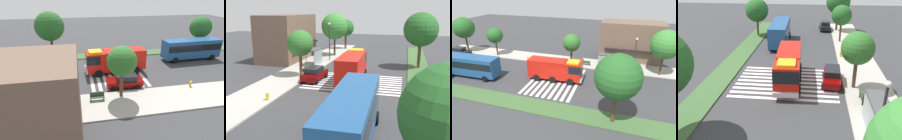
# 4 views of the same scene
# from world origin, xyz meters

# --- Properties ---
(ground_plane) EXTENTS (120.00, 120.00, 0.00)m
(ground_plane) POSITION_xyz_m (0.00, 0.00, 0.00)
(ground_plane) COLOR #38383A
(sidewalk) EXTENTS (60.00, 4.95, 0.14)m
(sidewalk) POSITION_xyz_m (0.00, 8.57, 0.07)
(sidewalk) COLOR #ADA89E
(sidewalk) RESTS_ON ground_plane
(median_strip) EXTENTS (60.00, 3.00, 0.14)m
(median_strip) POSITION_xyz_m (0.00, -7.60, 0.07)
(median_strip) COLOR #3D6033
(median_strip) RESTS_ON ground_plane
(crosswalk) EXTENTS (7.65, 10.97, 0.01)m
(crosswalk) POSITION_xyz_m (-0.34, 0.00, 0.01)
(crosswalk) COLOR silver
(crosswalk) RESTS_ON ground_plane
(fire_truck) EXTENTS (8.90, 3.04, 3.56)m
(fire_truck) POSITION_xyz_m (-0.22, 0.24, 1.98)
(fire_truck) COLOR red
(fire_truck) RESTS_ON ground_plane
(parked_car_mid) EXTENTS (4.59, 2.26, 1.68)m
(parked_car_mid) POSITION_xyz_m (-0.72, 4.90, 0.86)
(parked_car_mid) COLOR #720505
(parked_car_mid) RESTS_ON ground_plane
(transit_bus) EXTENTS (10.14, 3.12, 3.54)m
(transit_bus) POSITION_xyz_m (-14.54, -2.74, 2.10)
(transit_bus) COLOR navy
(transit_bus) RESTS_ON ground_plane
(bus_stop_shelter) EXTENTS (3.50, 1.40, 2.46)m
(bus_stop_shelter) POSITION_xyz_m (7.08, 7.50, 1.89)
(bus_stop_shelter) COLOR #4C4C51
(bus_stop_shelter) RESTS_ON sidewalk
(bench_near_shelter) EXTENTS (1.60, 0.50, 0.90)m
(bench_near_shelter) POSITION_xyz_m (3.08, 7.51, 0.59)
(bench_near_shelter) COLOR #2D472D
(bench_near_shelter) RESTS_ON sidewalk
(street_lamp) EXTENTS (0.36, 0.36, 6.17)m
(street_lamp) POSITION_xyz_m (11.45, 6.70, 3.78)
(street_lamp) COLOR #2D2D30
(street_lamp) RESTS_ON sidewalk
(sidewalk_tree_center) EXTENTS (3.29, 3.29, 5.88)m
(sidewalk_tree_center) POSITION_xyz_m (0.27, 7.10, 4.34)
(sidewalk_tree_center) COLOR #513823
(sidewalk_tree_center) RESTS_ON sidewalk
(median_tree_far_west) EXTENTS (4.13, 4.13, 6.50)m
(median_tree_far_west) POSITION_xyz_m (-19.21, -7.60, 4.56)
(median_tree_far_west) COLOR #47301E
(median_tree_far_west) RESTS_ON median_strip
(median_tree_west) EXTENTS (4.87, 4.87, 8.00)m
(median_tree_west) POSITION_xyz_m (9.22, -7.60, 5.68)
(median_tree_west) COLOR #513823
(median_tree_west) RESTS_ON median_strip
(fire_hydrant) EXTENTS (0.28, 0.28, 0.70)m
(fire_hydrant) POSITION_xyz_m (-8.82, 6.60, 0.49)
(fire_hydrant) COLOR gold
(fire_hydrant) RESTS_ON sidewalk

